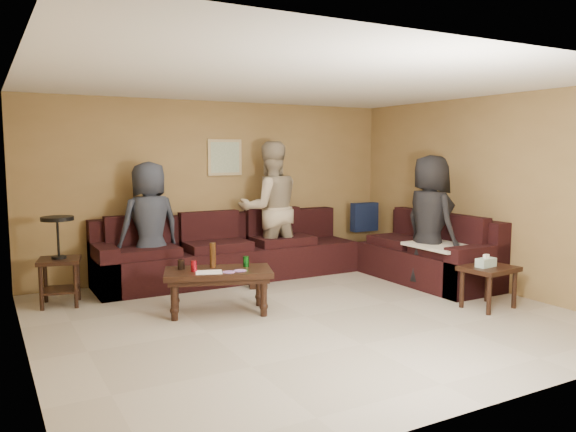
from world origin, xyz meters
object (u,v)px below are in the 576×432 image
at_px(coffee_table, 218,276).
at_px(person_right, 430,222).
at_px(sectional_sofa, 300,257).
at_px(waste_bin, 258,277).
at_px(end_table_left, 59,259).
at_px(side_table_right, 488,272).
at_px(person_left, 150,226).
at_px(person_middle, 270,209).

xyz_separation_m(coffee_table, person_right, (2.89, -0.22, 0.46)).
height_order(sectional_sofa, waste_bin, sectional_sofa).
bearing_deg(end_table_left, side_table_right, -30.24).
distance_m(person_left, person_right, 3.65).
xyz_separation_m(coffee_table, waste_bin, (0.90, 0.84, -0.27)).
height_order(side_table_right, person_right, person_right).
distance_m(sectional_sofa, waste_bin, 0.73).
relative_size(waste_bin, person_right, 0.16).
distance_m(coffee_table, end_table_left, 1.91).
height_order(person_left, person_right, person_right).
height_order(coffee_table, person_left, person_left).
bearing_deg(sectional_sofa, end_table_left, 175.48).
distance_m(coffee_table, person_left, 1.56).
relative_size(person_left, person_middle, 0.86).
height_order(coffee_table, side_table_right, coffee_table).
bearing_deg(coffee_table, person_right, -4.32).
bearing_deg(side_table_right, person_middle, 116.58).
bearing_deg(person_middle, end_table_left, 12.62).
xyz_separation_m(side_table_right, person_left, (-3.13, 2.77, 0.41)).
xyz_separation_m(waste_bin, person_middle, (0.49, 0.61, 0.83)).
distance_m(coffee_table, person_middle, 2.08).
xyz_separation_m(side_table_right, person_right, (0.12, 1.09, 0.46)).
bearing_deg(end_table_left, sectional_sofa, -4.52).
distance_m(sectional_sofa, person_left, 2.08).
bearing_deg(person_right, waste_bin, 64.45).
distance_m(end_table_left, side_table_right, 4.94).
bearing_deg(end_table_left, person_right, -17.66).
relative_size(end_table_left, waste_bin, 3.77).
relative_size(person_middle, person_right, 1.11).
xyz_separation_m(sectional_sofa, person_right, (1.29, -1.15, 0.55)).
bearing_deg(person_right, person_left, 65.19).
relative_size(side_table_right, waste_bin, 2.29).
relative_size(end_table_left, side_table_right, 1.65).
bearing_deg(person_middle, side_table_right, 123.82).
xyz_separation_m(side_table_right, person_middle, (-1.38, 2.76, 0.55)).
xyz_separation_m(sectional_sofa, end_table_left, (-3.09, 0.24, 0.22)).
distance_m(person_left, person_middle, 1.75).
height_order(sectional_sofa, end_table_left, end_table_left).
xyz_separation_m(end_table_left, person_right, (4.39, -1.40, 0.33)).
distance_m(side_table_right, waste_bin, 2.87).
bearing_deg(person_right, person_middle, 44.47).
height_order(side_table_right, waste_bin, side_table_right).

